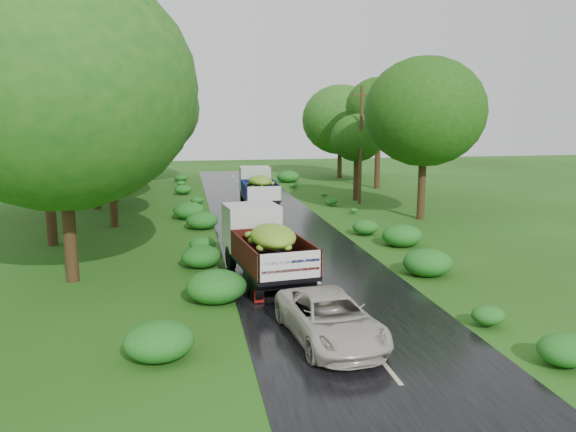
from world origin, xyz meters
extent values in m
plane|color=#1D410D|center=(0.00, 0.00, 0.00)|extent=(120.00, 120.00, 0.00)
cube|color=black|center=(0.00, 5.00, 0.01)|extent=(6.50, 80.00, 0.02)
cube|color=#BFB78C|center=(0.00, -4.00, 0.02)|extent=(0.12, 1.60, 0.00)
cube|color=#BFB78C|center=(0.00, 0.00, 0.02)|extent=(0.12, 1.60, 0.00)
cube|color=#BFB78C|center=(0.00, 4.00, 0.02)|extent=(0.12, 1.60, 0.00)
cube|color=#BFB78C|center=(0.00, 8.00, 0.02)|extent=(0.12, 1.60, 0.00)
cube|color=#BFB78C|center=(0.00, 12.00, 0.02)|extent=(0.12, 1.60, 0.00)
cube|color=#BFB78C|center=(0.00, 16.00, 0.02)|extent=(0.12, 1.60, 0.00)
cube|color=#BFB78C|center=(0.00, 20.00, 0.02)|extent=(0.12, 1.60, 0.00)
cube|color=#BFB78C|center=(0.00, 24.00, 0.02)|extent=(0.12, 1.60, 0.00)
cube|color=#BFB78C|center=(0.00, 28.00, 0.02)|extent=(0.12, 1.60, 0.00)
cube|color=#BFB78C|center=(0.00, 32.00, 0.02)|extent=(0.12, 1.60, 0.00)
cube|color=#BFB78C|center=(0.00, 36.00, 0.02)|extent=(0.12, 1.60, 0.00)
cube|color=#BFB78C|center=(0.00, 40.00, 0.02)|extent=(0.12, 1.60, 0.00)
cube|color=black|center=(-1.89, 4.06, 0.62)|extent=(2.31, 5.55, 0.27)
cylinder|color=black|center=(-3.06, 5.88, 0.48)|extent=(0.39, 0.98, 0.96)
cylinder|color=black|center=(-1.22, 6.12, 0.48)|extent=(0.39, 0.98, 0.96)
cylinder|color=black|center=(-2.66, 2.73, 0.48)|extent=(0.39, 0.98, 0.96)
cylinder|color=black|center=(-0.82, 2.96, 0.48)|extent=(0.39, 0.98, 0.96)
cylinder|color=black|center=(-2.54, 1.75, 0.48)|extent=(0.39, 0.98, 0.96)
cylinder|color=black|center=(-0.70, 1.99, 0.48)|extent=(0.39, 0.98, 0.96)
cube|color=#6D0C09|center=(-2.50, 1.43, 0.27)|extent=(0.33, 0.08, 0.43)
cube|color=#6D0C09|center=(-0.66, 1.67, 0.27)|extent=(0.33, 0.08, 0.43)
cube|color=silver|center=(-2.16, 6.19, 1.66)|extent=(2.32, 2.07, 1.82)
cube|color=black|center=(-1.77, 3.06, 0.83)|extent=(2.70, 4.35, 0.15)
cube|color=#40110B|center=(-2.82, 2.93, 1.36)|extent=(0.59, 4.09, 0.91)
cube|color=#40110B|center=(-0.72, 3.19, 1.36)|extent=(0.59, 4.09, 0.91)
cube|color=#40110B|center=(-2.02, 5.06, 1.36)|extent=(2.19, 0.35, 0.91)
cube|color=silver|center=(-1.51, 1.06, 1.36)|extent=(2.19, 0.35, 0.91)
ellipsoid|color=#558317|center=(-1.77, 3.06, 1.93)|extent=(2.27, 3.66, 0.96)
cube|color=black|center=(0.04, 20.82, 0.61)|extent=(1.69, 5.31, 0.26)
cylinder|color=black|center=(-0.85, 22.75, 0.47)|extent=(0.28, 0.94, 0.94)
cylinder|color=black|center=(0.98, 22.73, 0.47)|extent=(0.28, 0.94, 0.94)
cylinder|color=black|center=(-0.89, 19.63, 0.47)|extent=(0.28, 0.94, 0.94)
cylinder|color=black|center=(0.93, 19.60, 0.47)|extent=(0.28, 0.94, 0.94)
cylinder|color=black|center=(-0.90, 18.66, 0.47)|extent=(0.28, 0.94, 0.94)
cylinder|color=black|center=(0.92, 18.64, 0.47)|extent=(0.28, 0.94, 0.94)
cube|color=#6D0C09|center=(-0.91, 18.34, 0.26)|extent=(0.32, 0.04, 0.42)
cube|color=#6D0C09|center=(0.92, 18.32, 0.26)|extent=(0.32, 0.04, 0.42)
cube|color=silver|center=(0.07, 22.93, 1.64)|extent=(2.10, 1.81, 1.79)
cube|color=black|center=(0.03, 19.83, 0.82)|extent=(2.22, 4.07, 0.15)
cube|color=navy|center=(-1.02, 19.84, 1.34)|extent=(0.13, 4.04, 0.89)
cube|color=navy|center=(1.07, 19.82, 1.34)|extent=(0.13, 4.04, 0.89)
cube|color=navy|center=(0.05, 21.81, 1.34)|extent=(2.16, 0.10, 0.89)
cube|color=silver|center=(0.00, 17.85, 1.34)|extent=(2.16, 0.10, 0.89)
ellipsoid|color=#558317|center=(0.03, 19.83, 1.90)|extent=(1.86, 3.42, 0.94)
imported|color=beige|center=(-0.97, -1.94, 0.66)|extent=(2.59, 4.81, 1.28)
cylinder|color=#382616|center=(7.15, 20.92, 4.03)|extent=(0.27, 0.27, 8.07)
cube|color=#382616|center=(7.15, 20.92, 7.46)|extent=(1.39, 0.45, 0.10)
cylinder|color=black|center=(-9.05, 5.29, 4.05)|extent=(0.47, 0.47, 8.10)
ellipsoid|color=#1B470D|center=(-9.05, 5.29, 7.13)|extent=(4.42, 4.42, 3.97)
cylinder|color=black|center=(-11.10, 11.61, 4.17)|extent=(0.48, 0.48, 8.35)
ellipsoid|color=#1B470D|center=(-11.10, 11.61, 7.34)|extent=(3.97, 3.97, 3.58)
cylinder|color=black|center=(-8.73, 15.77, 3.09)|extent=(0.43, 0.43, 6.19)
ellipsoid|color=#1B470D|center=(-8.73, 15.77, 5.45)|extent=(3.60, 3.60, 3.24)
cylinder|color=black|center=(-10.54, 22.11, 4.44)|extent=(0.49, 0.49, 8.88)
ellipsoid|color=#1B470D|center=(-10.54, 22.11, 7.81)|extent=(4.63, 4.63, 4.16)
cylinder|color=black|center=(-9.73, 24.98, 3.26)|extent=(0.44, 0.44, 6.52)
ellipsoid|color=#1B470D|center=(-9.73, 24.98, 5.74)|extent=(3.84, 3.84, 3.45)
cylinder|color=black|center=(-10.36, 32.14, 4.18)|extent=(0.48, 0.48, 8.37)
ellipsoid|color=#1B470D|center=(-10.36, 32.14, 7.36)|extent=(3.75, 3.75, 3.37)
cylinder|color=black|center=(-8.32, 35.93, 3.80)|extent=(0.46, 0.46, 7.61)
ellipsoid|color=#1B470D|center=(-8.32, 35.93, 6.69)|extent=(4.51, 4.51, 4.06)
cylinder|color=black|center=(8.99, 14.78, 3.59)|extent=(0.45, 0.45, 7.18)
ellipsoid|color=#185615|center=(8.99, 14.78, 6.32)|extent=(3.75, 3.75, 3.38)
cylinder|color=black|center=(7.40, 22.56, 2.56)|extent=(0.40, 0.40, 5.13)
ellipsoid|color=#185615|center=(7.40, 22.56, 4.51)|extent=(2.74, 2.74, 2.47)
cylinder|color=black|center=(11.10, 28.54, 3.81)|extent=(0.46, 0.46, 7.62)
ellipsoid|color=#185615|center=(11.10, 28.54, 6.71)|extent=(3.31, 3.31, 2.98)
cylinder|color=black|center=(10.17, 36.81, 3.19)|extent=(0.43, 0.43, 6.39)
ellipsoid|color=#185615|center=(10.17, 36.81, 5.62)|extent=(3.85, 3.85, 3.47)
camera|label=1|loc=(-4.79, -16.18, 6.22)|focal=35.00mm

